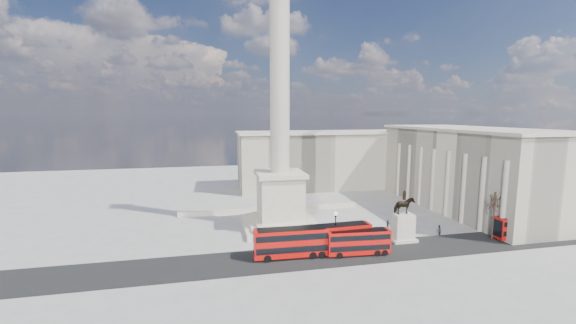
% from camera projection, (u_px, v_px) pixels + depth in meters
% --- Properties ---
extents(ground, '(180.00, 180.00, 0.00)m').
position_uv_depth(ground, '(285.00, 236.00, 63.22)').
color(ground, '#989690').
rests_on(ground, ground).
extents(asphalt_road, '(120.00, 9.00, 0.01)m').
position_uv_depth(asphalt_road, '(330.00, 255.00, 54.56)').
color(asphalt_road, black).
rests_on(asphalt_road, ground).
extents(nelsons_column, '(14.00, 14.00, 49.85)m').
position_uv_depth(nelsons_column, '(280.00, 161.00, 66.32)').
color(nelsons_column, beige).
rests_on(nelsons_column, ground).
extents(balustrade_wall, '(40.00, 0.60, 1.10)m').
position_uv_depth(balustrade_wall, '(271.00, 209.00, 78.64)').
color(balustrade_wall, '#BBB09B').
rests_on(balustrade_wall, ground).
extents(building_east, '(19.00, 46.00, 18.60)m').
position_uv_depth(building_east, '(468.00, 168.00, 80.98)').
color(building_east, beige).
rests_on(building_east, ground).
extents(building_northeast, '(51.00, 17.00, 16.60)m').
position_uv_depth(building_northeast, '(324.00, 159.00, 105.00)').
color(building_northeast, beige).
rests_on(building_northeast, ground).
extents(red_bus_a, '(11.37, 2.99, 4.58)m').
position_uv_depth(red_bus_a, '(291.00, 242.00, 53.39)').
color(red_bus_a, '#BB0E09').
rests_on(red_bus_a, ground).
extents(red_bus_b, '(11.35, 3.08, 4.56)m').
position_uv_depth(red_bus_b, '(336.00, 238.00, 55.23)').
color(red_bus_b, '#BB0E09').
rests_on(red_bus_b, ground).
extents(red_bus_c, '(9.95, 2.97, 3.98)m').
position_uv_depth(red_bus_c, '(359.00, 242.00, 54.48)').
color(red_bus_c, '#BB0E09').
rests_on(red_bus_c, ground).
extents(red_bus_d, '(10.17, 2.77, 4.09)m').
position_uv_depth(red_bus_d, '(524.00, 227.00, 61.44)').
color(red_bus_d, '#BB0E09').
rests_on(red_bus_d, ground).
extents(victorian_lamp, '(0.58, 0.58, 6.74)m').
position_uv_depth(victorian_lamp, '(335.00, 229.00, 54.59)').
color(victorian_lamp, black).
rests_on(victorian_lamp, ground).
extents(equestrian_statue, '(4.28, 3.21, 8.84)m').
position_uv_depth(equestrian_statue, '(403.00, 223.00, 60.40)').
color(equestrian_statue, '#BBB09B').
rests_on(equestrian_statue, ground).
extents(bare_tree_near, '(1.99, 1.99, 8.70)m').
position_uv_depth(bare_tree_near, '(495.00, 200.00, 61.07)').
color(bare_tree_near, '#332319').
rests_on(bare_tree_near, ground).
extents(bare_tree_mid, '(1.59, 1.59, 6.02)m').
position_uv_depth(bare_tree_mid, '(453.00, 193.00, 76.37)').
color(bare_tree_mid, '#332319').
rests_on(bare_tree_mid, ground).
extents(bare_tree_far, '(1.62, 1.62, 6.62)m').
position_uv_depth(bare_tree_far, '(442.00, 181.00, 86.69)').
color(bare_tree_far, '#332319').
rests_on(bare_tree_far, ground).
extents(pedestrian_walking, '(0.61, 0.43, 1.57)m').
position_uv_depth(pedestrian_walking, '(404.00, 236.00, 60.86)').
color(pedestrian_walking, black).
rests_on(pedestrian_walking, ground).
extents(pedestrian_standing, '(1.08, 0.99, 1.79)m').
position_uv_depth(pedestrian_standing, '(439.00, 230.00, 63.72)').
color(pedestrian_standing, black).
rests_on(pedestrian_standing, ground).
extents(pedestrian_crossing, '(0.82, 1.14, 1.80)m').
position_uv_depth(pedestrian_crossing, '(388.00, 224.00, 66.88)').
color(pedestrian_crossing, black).
rests_on(pedestrian_crossing, ground).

